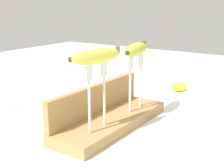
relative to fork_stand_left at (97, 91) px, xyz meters
name	(u,v)px	position (x,y,z in m)	size (l,w,h in m)	color
ground_plane	(112,127)	(0.10, 0.02, -0.14)	(3.00, 3.00, 0.00)	white
wooden_board	(112,122)	(0.10, 0.02, -0.12)	(0.43, 0.14, 0.03)	#A87F4C
board_backstop	(96,99)	(0.10, 0.08, -0.06)	(0.42, 0.02, 0.09)	#A87F4C
fork_stand_left	(97,91)	(0.00, 0.00, 0.00)	(0.09, 0.01, 0.18)	silver
fork_stand_right	(136,78)	(0.20, 0.00, 0.00)	(0.09, 0.01, 0.17)	silver
banana_raised_left	(96,56)	(0.00, 0.00, 0.09)	(0.16, 0.07, 0.04)	#DBD147
banana_raised_right	(136,49)	(0.20, 0.00, 0.08)	(0.16, 0.07, 0.04)	#B2C138
fork_fallen_near	(16,106)	(0.06, 0.41, -0.13)	(0.15, 0.10, 0.01)	silver
banana_chunk_far	(179,87)	(0.58, 0.01, -0.12)	(0.06, 0.06, 0.03)	yellow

